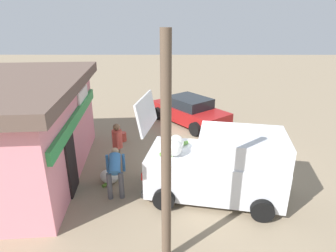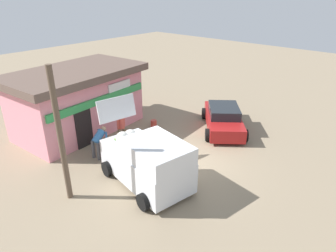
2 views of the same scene
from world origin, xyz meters
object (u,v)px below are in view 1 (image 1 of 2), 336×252
(unloaded_banana_pile, at_px, (109,177))
(paint_bucket, at_px, (123,137))
(storefront_bar, at_px, (22,129))
(parked_sedan, at_px, (189,111))
(vendor_standing, at_px, (118,144))
(delivery_van, at_px, (219,165))
(customer_bending, at_px, (115,169))

(unloaded_banana_pile, distance_m, paint_bucket, 3.26)
(storefront_bar, bearing_deg, parked_sedan, -48.52)
(paint_bucket, bearing_deg, vendor_standing, -174.22)
(paint_bucket, bearing_deg, unloaded_banana_pile, -178.78)
(storefront_bar, relative_size, delivery_van, 1.64)
(delivery_van, distance_m, vendor_standing, 3.52)
(unloaded_banana_pile, height_order, paint_bucket, unloaded_banana_pile)
(customer_bending, xyz_separation_m, unloaded_banana_pile, (0.66, 0.34, -0.65))
(storefront_bar, relative_size, customer_bending, 5.16)
(parked_sedan, bearing_deg, delivery_van, -175.71)
(parked_sedan, relative_size, vendor_standing, 2.48)
(customer_bending, bearing_deg, storefront_bar, 70.29)
(storefront_bar, relative_size, paint_bucket, 18.63)
(delivery_van, height_order, paint_bucket, delivery_van)
(vendor_standing, height_order, unloaded_banana_pile, vendor_standing)
(customer_bending, bearing_deg, parked_sedan, -22.76)
(unloaded_banana_pile, bearing_deg, delivery_van, -100.91)
(delivery_van, xyz_separation_m, paint_bucket, (3.91, 3.46, -0.80))
(delivery_van, xyz_separation_m, vendor_standing, (1.45, 3.21, 0.01))
(storefront_bar, distance_m, customer_bending, 3.42)
(parked_sedan, height_order, vendor_standing, vendor_standing)
(parked_sedan, relative_size, paint_bucket, 11.24)
(parked_sedan, height_order, customer_bending, customer_bending)
(delivery_van, bearing_deg, vendor_standing, 65.75)
(parked_sedan, height_order, unloaded_banana_pile, parked_sedan)
(unloaded_banana_pile, xyz_separation_m, paint_bucket, (3.26, 0.07, -0.01))
(paint_bucket, bearing_deg, delivery_van, -138.50)
(storefront_bar, bearing_deg, paint_bucket, -44.08)
(customer_bending, bearing_deg, unloaded_banana_pile, 27.14)
(vendor_standing, relative_size, paint_bucket, 4.53)
(customer_bending, distance_m, paint_bucket, 3.99)
(customer_bending, bearing_deg, vendor_standing, 6.26)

